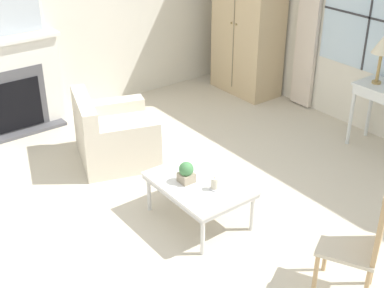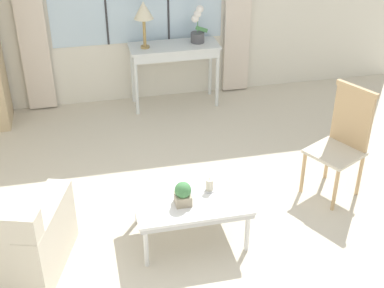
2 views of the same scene
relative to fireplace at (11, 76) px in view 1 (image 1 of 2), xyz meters
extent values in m
plane|color=beige|center=(2.91, 0.51, -0.73)|extent=(14.00, 14.00, 0.00)
cube|color=#2D2D33|center=(2.53, 3.50, 0.69)|extent=(0.02, 0.02, 1.30)
cube|color=beige|center=(1.64, 3.46, 0.40)|extent=(0.34, 0.06, 2.22)
cube|color=silver|center=(-0.12, 1.11, 0.67)|extent=(0.06, 7.20, 2.80)
cube|color=#515156|center=(0.08, 0.00, -0.71)|extent=(0.34, 1.08, 0.04)
cube|color=silver|center=(0.00, 0.00, -0.15)|extent=(0.18, 1.20, 1.16)
cube|color=silver|center=(0.03, 0.00, 0.45)|extent=(0.24, 1.28, 0.04)
cube|color=black|center=(0.10, 0.00, -0.35)|extent=(0.02, 0.58, 0.64)
cube|color=#515156|center=(0.09, 0.00, -0.29)|extent=(0.01, 0.74, 0.80)
cube|color=tan|center=(0.77, 3.20, 0.33)|extent=(1.00, 0.53, 2.13)
cube|color=#74644C|center=(0.77, 2.93, 0.29)|extent=(0.01, 0.01, 1.79)
sphere|color=#997F4C|center=(0.72, 2.92, 0.33)|extent=(0.03, 0.03, 0.03)
sphere|color=#997F4C|center=(0.82, 2.92, 0.33)|extent=(0.03, 0.03, 0.03)
cylinder|color=silver|center=(2.79, 3.05, -0.35)|extent=(0.04, 0.04, 0.77)
cylinder|color=silver|center=(2.79, 3.41, -0.35)|extent=(0.04, 0.04, 0.77)
cylinder|color=#9E7F47|center=(2.95, 3.22, 0.08)|extent=(0.11, 0.11, 0.02)
cylinder|color=#9E7F47|center=(2.95, 3.22, 0.26)|extent=(0.04, 0.04, 0.34)
cone|color=beige|center=(2.95, 3.22, 0.53)|extent=(0.23, 0.23, 0.21)
cube|color=beige|center=(1.42, 0.63, -0.51)|extent=(1.11, 1.06, 0.44)
cube|color=beige|center=(1.31, 0.31, -0.12)|extent=(0.91, 0.43, 0.35)
cube|color=beige|center=(1.08, 0.74, -0.44)|extent=(0.45, 0.84, 0.58)
cube|color=beige|center=(1.75, 0.52, -0.44)|extent=(0.45, 0.84, 0.58)
cube|color=beige|center=(4.39, 0.96, -0.27)|extent=(0.59, 0.59, 0.03)
cube|color=tan|center=(4.57, 1.05, 0.03)|extent=(0.22, 0.38, 0.56)
cylinder|color=tan|center=(4.31, 0.71, -0.51)|extent=(0.04, 0.04, 0.45)
cylinder|color=tan|center=(4.14, 1.04, -0.51)|extent=(0.04, 0.04, 0.45)
cylinder|color=tan|center=(4.48, 1.22, -0.51)|extent=(0.04, 0.04, 0.45)
cube|color=silver|center=(2.93, 0.65, -0.32)|extent=(0.95, 0.68, 0.03)
cube|color=beige|center=(2.93, 0.65, -0.35)|extent=(0.93, 0.67, 0.04)
cylinder|color=silver|center=(2.50, 0.36, -0.53)|extent=(0.04, 0.04, 0.40)
cylinder|color=silver|center=(3.36, 0.36, -0.53)|extent=(0.04, 0.04, 0.40)
cylinder|color=silver|center=(2.50, 0.94, -0.53)|extent=(0.04, 0.04, 0.40)
cylinder|color=silver|center=(3.36, 0.94, -0.53)|extent=(0.04, 0.04, 0.40)
cube|color=tan|center=(2.85, 0.55, -0.26)|extent=(0.13, 0.13, 0.09)
sphere|color=#47844C|center=(2.85, 0.55, -0.17)|extent=(0.14, 0.14, 0.14)
cylinder|color=silver|center=(3.11, 0.68, -0.30)|extent=(0.09, 0.09, 0.01)
cylinder|color=beige|center=(3.11, 0.68, -0.24)|extent=(0.06, 0.06, 0.10)
cylinder|color=black|center=(3.11, 0.68, -0.19)|extent=(0.00, 0.00, 0.01)
camera|label=1|loc=(6.25, -1.96, 2.35)|focal=50.00mm
camera|label=2|loc=(2.15, -2.91, 2.36)|focal=50.00mm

